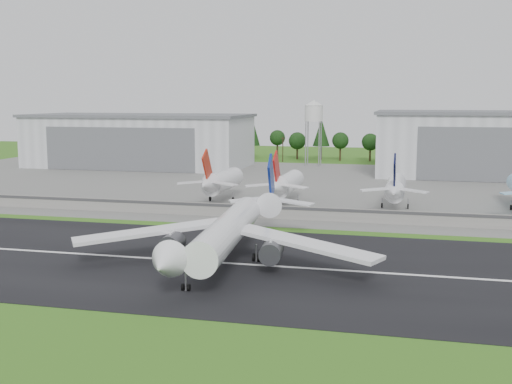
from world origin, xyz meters
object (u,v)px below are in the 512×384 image
(parked_jet_red_b, at_px, (285,184))
(main_airliner, at_px, (227,238))
(parked_jet_red_a, at_px, (220,182))
(parked_jet_navy, at_px, (395,188))

(parked_jet_red_b, bearing_deg, main_airliner, -87.83)
(parked_jet_red_a, relative_size, parked_jet_navy, 1.00)
(main_airliner, height_order, parked_jet_red_b, main_airliner)
(parked_jet_red_a, bearing_deg, main_airliner, -71.96)
(main_airliner, distance_m, parked_jet_navy, 72.59)
(parked_jet_red_b, bearing_deg, parked_jet_navy, -0.04)
(parked_jet_red_a, relative_size, parked_jet_red_b, 1.00)
(main_airliner, relative_size, parked_jet_red_a, 1.89)
(parked_jet_red_a, bearing_deg, parked_jet_red_b, -0.05)
(main_airliner, bearing_deg, parked_jet_red_b, -93.06)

